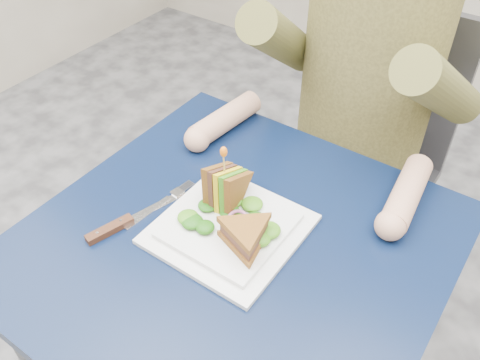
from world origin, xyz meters
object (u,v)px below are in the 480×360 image
Objects in this scene: plate at (229,228)px; table at (235,267)px; chair at (366,143)px; sandwich_upright at (225,189)px; knife at (119,225)px; diner at (373,39)px; sandwich_flat at (246,235)px; fork at (159,205)px.

table is at bearing -32.30° from plate.
sandwich_upright is at bearing -96.07° from chair.
knife is (-0.18, -0.11, -0.00)m from plate.
chair is at bearing 83.93° from sandwich_upright.
table is at bearing 26.18° from knife.
diner is 5.03× the size of sandwich_flat.
fork is (-0.16, -0.03, -0.01)m from plate.
plate is 0.16m from fork.
sandwich_flat reaches higher than knife.
plate is 0.21m from knife.
plate is 0.08m from sandwich_upright.
plate is at bearing -92.30° from diner.
plate reaches higher than fork.
diner is 0.71m from knife.
sandwich_flat is at bearing 20.54° from knife.
knife reaches higher than table.
plate is at bearing -91.90° from chair.
diner is 5.04× the size of sandwich_upright.
table is at bearing -90.00° from chair.
diner is 4.15× the size of fork.
sandwich_flat is at bearing -24.44° from plate.
sandwich_flat reaches higher than fork.
chair is 0.72m from sandwich_flat.
chair reaches higher than fork.
diner is at bearing -90.00° from chair.
sandwich_upright is 0.22m from knife.
table is at bearing -42.27° from sandwich_upright.
table is 0.16m from sandwich_upright.
plate is 0.07m from sandwich_flat.
chair reaches higher than plate.
chair is at bearing 92.81° from sandwich_flat.
plate is (-0.02, 0.01, 0.09)m from table.
plate is (-0.02, -0.65, 0.20)m from chair.
plate is 1.45× the size of fork.
sandwich_flat is (0.03, -0.68, 0.23)m from chair.
sandwich_upright is 0.82× the size of fork.
fork is 0.09m from knife.
sandwich_flat is at bearing -87.19° from chair.
plate is 1.76× the size of sandwich_upright.
diner is 0.57m from plate.
sandwich_upright reaches higher than fork.
sandwich_upright is 0.14m from fork.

